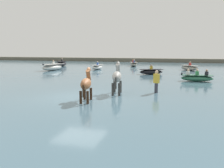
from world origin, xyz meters
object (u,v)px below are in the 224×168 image
object	(u,v)px
boat_mid_channel	(134,64)
boat_distant_west	(61,64)
boat_distant_east	(151,72)
horse_lead_chestnut	(86,85)
horse_trailing_grey	(117,77)
boat_mid_outer	(97,67)
boat_far_inshore	(52,67)
boat_far_offshore	(197,78)
boat_near_starboard	(189,68)
person_wading_mid	(156,83)

from	to	relation	value
boat_mid_channel	boat_distant_west	bearing A→B (deg)	-165.56
boat_mid_channel	boat_distant_east	xyz separation A→B (m)	(3.96, -11.25, -0.05)
horse_lead_chestnut	horse_trailing_grey	bearing A→B (deg)	68.63
boat_distant_west	boat_distant_east	world-z (taller)	boat_distant_west
boat_mid_outer	boat_far_inshore	xyz separation A→B (m)	(-4.86, -2.74, 0.08)
boat_distant_west	boat_mid_outer	world-z (taller)	boat_distant_west
boat_mid_channel	boat_far_inshore	distance (m)	12.82
boat_distant_west	boat_mid_channel	bearing A→B (deg)	14.44
boat_far_offshore	boat_near_starboard	bearing A→B (deg)	91.03
boat_near_starboard	boat_mid_outer	world-z (taller)	boat_near_starboard
boat_distant_west	boat_far_offshore	bearing A→B (deg)	-34.28
boat_distant_east	person_wading_mid	bearing A→B (deg)	-81.84
person_wading_mid	boat_near_starboard	bearing A→B (deg)	81.40
boat_distant_west	boat_distant_east	distance (m)	16.99
boat_mid_outer	person_wading_mid	distance (m)	17.07
horse_trailing_grey	boat_distant_east	xyz separation A→B (m)	(0.64, 11.37, -0.68)
horse_lead_chestnut	boat_distant_east	distance (m)	13.82
boat_mid_outer	boat_far_inshore	distance (m)	5.58
boat_distant_east	boat_far_inshore	xyz separation A→B (m)	(-12.22, 1.44, 0.11)
horse_trailing_grey	boat_distant_west	xyz separation A→B (m)	(-14.08, 19.84, -0.57)
horse_lead_chestnut	boat_mid_channel	bearing A→B (deg)	95.47
boat_far_offshore	boat_far_inshore	size ratio (longest dim) A/B	0.69
horse_lead_chestnut	horse_trailing_grey	distance (m)	2.53
boat_distant_east	boat_far_offshore	bearing A→B (deg)	-46.64
boat_near_starboard	boat_mid_channel	distance (m)	9.54
horse_trailing_grey	person_wading_mid	distance (m)	2.37
horse_trailing_grey	boat_mid_outer	world-z (taller)	horse_trailing_grey
boat_distant_west	boat_distant_east	xyz separation A→B (m)	(14.73, -8.47, -0.10)
boat_far_offshore	person_wading_mid	world-z (taller)	person_wading_mid
boat_mid_channel	boat_far_offshore	xyz separation A→B (m)	(8.10, -15.64, -0.04)
horse_trailing_grey	boat_near_starboard	bearing A→B (deg)	75.08
boat_mid_channel	person_wading_mid	distance (m)	22.33
person_wading_mid	horse_lead_chestnut	bearing A→B (deg)	-132.65
boat_mid_outer	boat_mid_channel	bearing A→B (deg)	64.29
boat_distant_west	boat_far_inshore	world-z (taller)	boat_far_inshore
horse_trailing_grey	boat_far_inshore	distance (m)	17.27
boat_near_starboard	horse_lead_chestnut	bearing A→B (deg)	-105.71
horse_lead_chestnut	boat_far_offshore	bearing A→B (deg)	58.53
boat_distant_west	boat_mid_outer	xyz separation A→B (m)	(7.37, -4.29, -0.07)
boat_near_starboard	boat_far_inshore	size ratio (longest dim) A/B	0.77
boat_distant_east	boat_mid_outer	size ratio (longest dim) A/B	0.91
boat_far_offshore	boat_distant_east	world-z (taller)	boat_distant_east
boat_mid_channel	boat_far_inshore	bearing A→B (deg)	-130.12
boat_distant_west	boat_far_offshore	xyz separation A→B (m)	(18.87, -12.87, -0.09)
boat_far_offshore	person_wading_mid	bearing A→B (deg)	-113.81
boat_far_inshore	boat_near_starboard	bearing A→B (deg)	15.46
boat_distant_west	boat_far_offshore	world-z (taller)	boat_distant_west
boat_distant_west	boat_distant_east	bearing A→B (deg)	-29.92
boat_near_starboard	boat_mid_outer	distance (m)	11.45
horse_trailing_grey	boat_mid_channel	distance (m)	22.86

